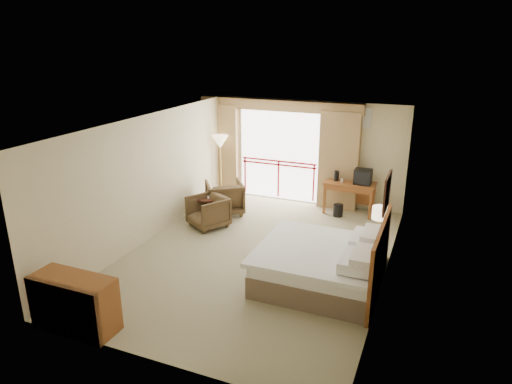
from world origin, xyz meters
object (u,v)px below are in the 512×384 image
at_px(tv, 363,177).
at_px(dresser, 74,303).
at_px(bed, 323,265).
at_px(floor_lamp, 220,144).
at_px(table_lamp, 380,213).
at_px(nightstand, 376,248).
at_px(armchair_far, 225,213).
at_px(armchair_near, 209,226).
at_px(desk, 350,189).
at_px(side_table, 208,205).
at_px(wastebasket, 338,210).

relative_size(tv, dresser, 0.32).
bearing_deg(bed, floor_lamp, 136.86).
bearing_deg(bed, tv, 89.60).
bearing_deg(bed, table_lamp, 60.10).
xyz_separation_m(nightstand, armchair_far, (-3.91, 1.22, -0.29)).
relative_size(armchair_near, dresser, 0.63).
bearing_deg(nightstand, floor_lamp, 148.40).
height_order(desk, side_table, desk).
bearing_deg(tv, desk, 165.58).
bearing_deg(dresser, desk, 64.61).
relative_size(nightstand, armchair_far, 0.64).
relative_size(armchair_far, dresser, 0.70).
distance_m(tv, armchair_far, 3.53).
bearing_deg(wastebasket, armchair_near, -145.84).
distance_m(nightstand, desk, 2.69).
bearing_deg(floor_lamp, dresser, -83.78).
bearing_deg(armchair_far, floor_lamp, -94.93).
bearing_deg(side_table, dresser, -87.44).
bearing_deg(floor_lamp, armchair_far, -59.36).
bearing_deg(dresser, bed, 39.57).
relative_size(table_lamp, floor_lamp, 0.31).
bearing_deg(floor_lamp, nightstand, -26.69).
bearing_deg(desk, wastebasket, -113.33).
xyz_separation_m(desk, wastebasket, (-0.19, -0.37, -0.48)).
bearing_deg(dresser, side_table, 90.86).
distance_m(table_lamp, wastebasket, 2.52).
bearing_deg(wastebasket, side_table, -152.44).
distance_m(wastebasket, side_table, 3.21).
relative_size(nightstand, wastebasket, 1.89).
bearing_deg(tv, nightstand, -76.19).
relative_size(armchair_near, floor_lamp, 0.47).
distance_m(wastebasket, floor_lamp, 3.58).
bearing_deg(tv, armchair_far, -162.85).
bearing_deg(wastebasket, nightstand, -59.59).
distance_m(desk, side_table, 3.56).
bearing_deg(desk, armchair_far, -152.62).
bearing_deg(bed, nightstand, 59.13).
bearing_deg(tv, bed, -93.53).
xyz_separation_m(tv, side_table, (-3.33, -1.79, -0.59)).
bearing_deg(tv, wastebasket, -150.87).
xyz_separation_m(bed, dresser, (-3.10, -2.72, 0.05)).
bearing_deg(dresser, wastebasket, 64.86).
bearing_deg(floor_lamp, bed, -43.14).
distance_m(floor_lamp, dresser, 6.39).
xyz_separation_m(bed, floor_lamp, (-3.78, 3.55, 1.11)).
bearing_deg(armchair_far, bed, 106.20).
bearing_deg(armchair_near, table_lamp, 26.83).
relative_size(desk, tv, 2.98).
relative_size(nightstand, dresser, 0.44).
distance_m(bed, nightstand, 1.48).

